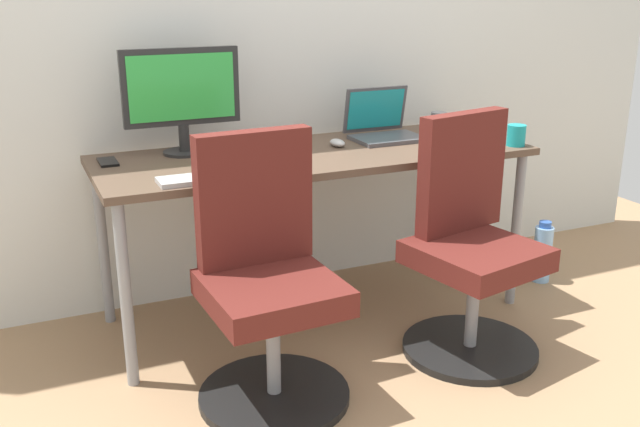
# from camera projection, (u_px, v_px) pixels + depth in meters

# --- Properties ---
(ground_plane) EXTENTS (5.28, 5.28, 0.00)m
(ground_plane) POSITION_uv_depth(u_px,v_px,m) (316.00, 311.00, 3.24)
(ground_plane) COLOR #9E7A56
(back_wall) EXTENTS (4.40, 0.04, 2.60)m
(back_wall) POSITION_uv_depth(u_px,v_px,m) (278.00, 10.00, 3.19)
(back_wall) COLOR silver
(back_wall) RESTS_ON ground
(desk) EXTENTS (1.83, 0.66, 0.74)m
(desk) POSITION_uv_depth(u_px,v_px,m) (315.00, 166.00, 3.03)
(desk) COLOR brown
(desk) RESTS_ON ground
(office_chair_left) EXTENTS (0.54, 0.54, 0.94)m
(office_chair_left) POSITION_uv_depth(u_px,v_px,m) (266.00, 283.00, 2.49)
(office_chair_left) COLOR black
(office_chair_left) RESTS_ON ground
(office_chair_right) EXTENTS (0.54, 0.54, 0.94)m
(office_chair_right) POSITION_uv_depth(u_px,v_px,m) (470.00, 248.00, 2.81)
(office_chair_right) COLOR black
(office_chair_right) RESTS_ON ground
(water_bottle_on_floor) EXTENTS (0.09, 0.09, 0.31)m
(water_bottle_on_floor) POSITION_uv_depth(u_px,v_px,m) (542.00, 253.00, 3.52)
(water_bottle_on_floor) COLOR #8CBFF2
(water_bottle_on_floor) RESTS_ON ground
(desktop_monitor) EXTENTS (0.48, 0.18, 0.43)m
(desktop_monitor) POSITION_uv_depth(u_px,v_px,m) (182.00, 94.00, 2.90)
(desktop_monitor) COLOR #262626
(desktop_monitor) RESTS_ON desk
(open_laptop) EXTENTS (0.31, 0.26, 0.23)m
(open_laptop) POSITION_uv_depth(u_px,v_px,m) (383.00, 126.00, 3.25)
(open_laptop) COLOR #4C4C51
(open_laptop) RESTS_ON desk
(keyboard_by_monitor) EXTENTS (0.34, 0.12, 0.02)m
(keyboard_by_monitor) POSITION_uv_depth(u_px,v_px,m) (205.00, 178.00, 2.57)
(keyboard_by_monitor) COLOR #B7B7B7
(keyboard_by_monitor) RESTS_ON desk
(keyboard_by_laptop) EXTENTS (0.34, 0.12, 0.02)m
(keyboard_by_laptop) POSITION_uv_depth(u_px,v_px,m) (246.00, 161.00, 2.81)
(keyboard_by_laptop) COLOR #2D2D2D
(keyboard_by_laptop) RESTS_ON desk
(mouse_by_monitor) EXTENTS (0.06, 0.10, 0.03)m
(mouse_by_monitor) POSITION_uv_depth(u_px,v_px,m) (463.00, 136.00, 3.23)
(mouse_by_monitor) COLOR #515156
(mouse_by_monitor) RESTS_ON desk
(mouse_by_laptop) EXTENTS (0.06, 0.10, 0.03)m
(mouse_by_laptop) POSITION_uv_depth(u_px,v_px,m) (337.00, 143.00, 3.10)
(mouse_by_laptop) COLOR #B7B7B7
(mouse_by_laptop) RESTS_ON desk
(coffee_mug) EXTENTS (0.08, 0.08, 0.09)m
(coffee_mug) POSITION_uv_depth(u_px,v_px,m) (516.00, 135.00, 3.10)
(coffee_mug) COLOR teal
(coffee_mug) RESTS_ON desk
(pen_cup) EXTENTS (0.07, 0.07, 0.10)m
(pen_cup) POSITION_uv_depth(u_px,v_px,m) (438.00, 123.00, 3.33)
(pen_cup) COLOR slate
(pen_cup) RESTS_ON desk
(phone_near_monitor) EXTENTS (0.07, 0.14, 0.01)m
(phone_near_monitor) POSITION_uv_depth(u_px,v_px,m) (108.00, 162.00, 2.82)
(phone_near_monitor) COLOR black
(phone_near_monitor) RESTS_ON desk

